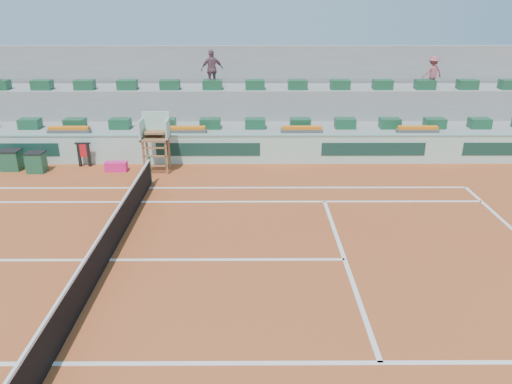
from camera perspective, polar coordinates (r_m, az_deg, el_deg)
The scene contains 17 objects.
ground at distance 14.22m, azimuth -16.43°, elevation -7.47°, with size 90.00×90.00×0.00m, color #A0451F.
seating_tier_lower at distance 23.76m, azimuth -9.85°, elevation 6.31°, with size 36.00×4.00×1.20m, color #969693.
seating_tier_upper at distance 25.13m, azimuth -9.38°, elevation 8.81°, with size 36.00×2.40×2.60m, color #969693.
stadium_back_wall at distance 26.51m, azimuth -8.98°, elevation 11.46°, with size 36.00×0.40×4.40m, color #969693.
player_bag at distance 21.20m, azimuth -15.69°, elevation 2.83°, with size 0.88×0.39×0.39m, color #F31F7B.
spectator_mid at distance 24.05m, azimuth -5.05°, elevation 13.78°, with size 1.06×0.44×1.81m, color #785059.
spectator_right at distance 25.45m, azimuth 19.52°, elevation 12.76°, with size 0.98×0.56×1.51m, color #A55258.
court_lines at distance 14.22m, azimuth -16.43°, elevation -7.46°, with size 23.89×11.09×0.01m.
tennis_net at distance 13.98m, azimuth -16.65°, elevation -5.58°, with size 0.10×11.97×1.10m.
advertising_hoarding at distance 21.66m, azimuth -10.70°, elevation 4.87°, with size 36.00×0.34×1.26m.
umpire_chair at distance 20.48m, azimuth -11.41°, elevation 6.51°, with size 1.10×0.90×2.40m.
seat_row_lower at distance 22.70m, azimuth -10.33°, elevation 7.71°, with size 32.90×0.60×0.44m.
seat_row_upper at distance 24.27m, azimuth -9.81°, elevation 12.00°, with size 32.90×0.60×0.44m.
flower_planters at distance 22.28m, azimuth -14.48°, elevation 6.89°, with size 26.80×0.36×0.28m.
drink_cooler_a at distance 22.10m, azimuth -23.84°, elevation 3.14°, with size 0.72×0.62×0.84m.
drink_cooler_b at distance 22.84m, azimuth -26.17°, elevation 3.32°, with size 0.80×0.69×0.84m.
towel_rack at distance 22.08m, azimuth -19.10°, elevation 4.29°, with size 0.64×0.11×1.03m.
Camera 1 is at (3.93, -11.94, 6.66)m, focal length 35.00 mm.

